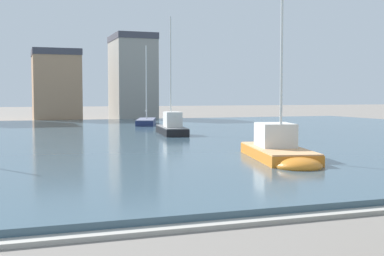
# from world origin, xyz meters

# --- Properties ---
(harbor_water) EXTENTS (79.53, 51.36, 0.31)m
(harbor_water) POSITION_xyz_m (0.00, 35.25, 0.16)
(harbor_water) COLOR #3D5666
(harbor_water) RESTS_ON ground
(quay_edge_coping) EXTENTS (79.53, 0.50, 0.12)m
(quay_edge_coping) POSITION_xyz_m (0.00, 9.32, 0.06)
(quay_edge_coping) COLOR #ADA89E
(quay_edge_coping) RESTS_ON ground
(sailboat_navy) EXTENTS (3.84, 7.83, 8.34)m
(sailboat_navy) POSITION_xyz_m (9.27, 48.88, 0.47)
(sailboat_navy) COLOR navy
(sailboat_navy) RESTS_ON ground
(sailboat_black) EXTENTS (2.44, 6.76, 9.26)m
(sailboat_black) POSITION_xyz_m (7.79, 35.34, 0.68)
(sailboat_black) COLOR black
(sailboat_black) RESTS_ON ground
(sailboat_orange) EXTENTS (3.64, 7.40, 8.52)m
(sailboat_orange) POSITION_xyz_m (7.93, 18.44, 0.64)
(sailboat_orange) COLOR orange
(sailboat_orange) RESTS_ON ground
(townhouse_end_terrace) EXTENTS (5.85, 6.12, 8.98)m
(townhouse_end_terrace) POSITION_xyz_m (1.48, 64.20, 4.50)
(townhouse_end_terrace) COLOR tan
(townhouse_end_terrace) RESTS_ON ground
(townhouse_tall_gabled) EXTENTS (5.20, 7.96, 11.19)m
(townhouse_tall_gabled) POSITION_xyz_m (11.25, 64.30, 5.61)
(townhouse_tall_gabled) COLOR gray
(townhouse_tall_gabled) RESTS_ON ground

